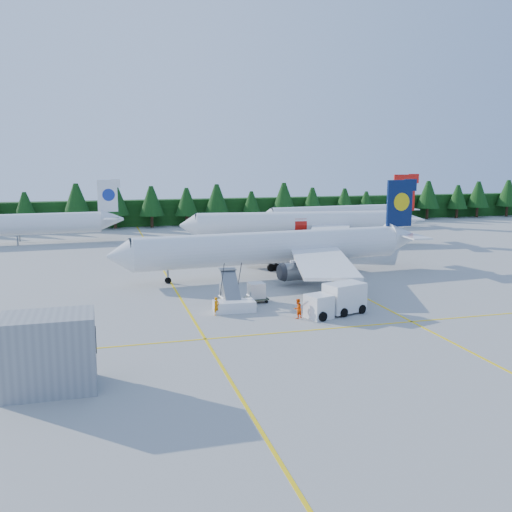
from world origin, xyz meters
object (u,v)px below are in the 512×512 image
object	(u,v)px
airliner_navy	(265,248)
airliner_red	(295,224)
airstairs	(234,303)
service_truck	(336,300)

from	to	relation	value
airliner_navy	airliner_red	distance (m)	28.72
airliner_navy	airstairs	bearing A→B (deg)	-121.45
airliner_navy	airliner_red	world-z (taller)	airliner_red
airstairs	service_truck	world-z (taller)	airstairs
airliner_navy	airstairs	distance (m)	17.95
airliner_red	airstairs	distance (m)	46.52
airstairs	service_truck	distance (m)	10.37
service_truck	airstairs	bearing A→B (deg)	138.10
airliner_red	service_truck	world-z (taller)	airliner_red
airliner_navy	airstairs	size ratio (longest dim) A/B	7.33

